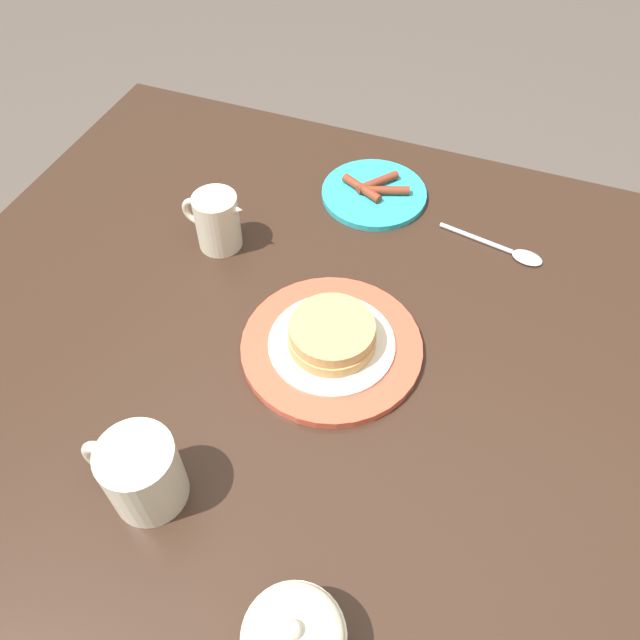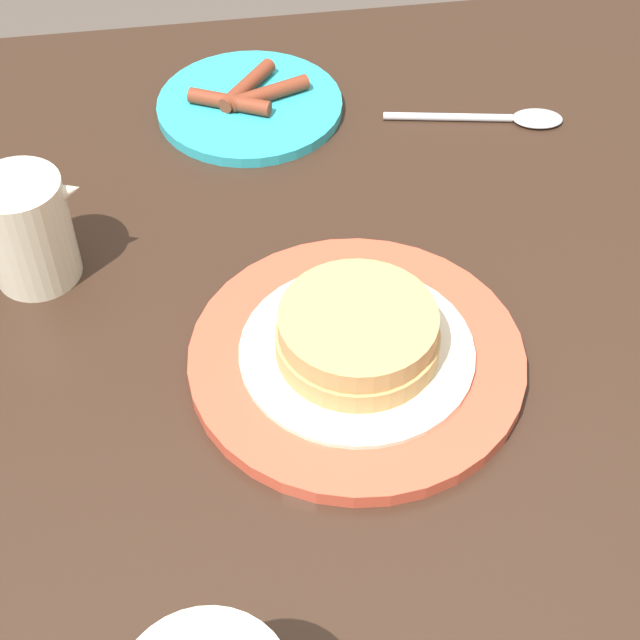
{
  "view_description": "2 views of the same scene",
  "coord_description": "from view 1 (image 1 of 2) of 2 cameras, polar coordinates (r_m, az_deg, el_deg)",
  "views": [
    {
      "loc": [
        -0.16,
        0.47,
        1.39
      ],
      "look_at": [
        0.02,
        -0.01,
        0.76
      ],
      "focal_mm": 35.0,
      "sensor_mm": 36.0,
      "label": 1
    },
    {
      "loc": [
        0.09,
        0.45,
        1.26
      ],
      "look_at": [
        0.02,
        -0.01,
        0.76
      ],
      "focal_mm": 55.0,
      "sensor_mm": 36.0,
      "label": 2
    }
  ],
  "objects": [
    {
      "name": "ground_plane",
      "position": [
        1.48,
        0.76,
        -19.56
      ],
      "size": [
        8.0,
        8.0,
        0.0
      ],
      "primitive_type": "plane",
      "color": "#51473F"
    },
    {
      "name": "side_plate_bacon",
      "position": [
        1.03,
        4.97,
        11.52
      ],
      "size": [
        0.17,
        0.17,
        0.02
      ],
      "color": "#2DADBC",
      "rests_on": "dining_table"
    },
    {
      "name": "sugar_bowl",
      "position": [
        0.64,
        -2.36,
        -27.18
      ],
      "size": [
        0.1,
        0.1,
        0.08
      ],
      "color": "beige",
      "rests_on": "dining_table"
    },
    {
      "name": "dining_table",
      "position": [
        0.93,
        1.15,
        -6.83
      ],
      "size": [
        1.17,
        0.94,
        0.73
      ],
      "color": "#332116",
      "rests_on": "ground_plane"
    },
    {
      "name": "creamer_pitcher",
      "position": [
        0.93,
        -9.35,
        8.98
      ],
      "size": [
        0.1,
        0.06,
        0.09
      ],
      "color": "beige",
      "rests_on": "dining_table"
    },
    {
      "name": "spoon",
      "position": [
        0.98,
        16.94,
        6.06
      ],
      "size": [
        0.16,
        0.05,
        0.01
      ],
      "color": "silver",
      "rests_on": "dining_table"
    },
    {
      "name": "pancake_plate",
      "position": [
        0.81,
        1.13,
        -2.03
      ],
      "size": [
        0.24,
        0.24,
        0.05
      ],
      "color": "#DB5138",
      "rests_on": "dining_table"
    },
    {
      "name": "coffee_mug",
      "position": [
        0.7,
        -16.11,
        -13.23
      ],
      "size": [
        0.12,
        0.08,
        0.09
      ],
      "color": "beige",
      "rests_on": "dining_table"
    }
  ]
}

